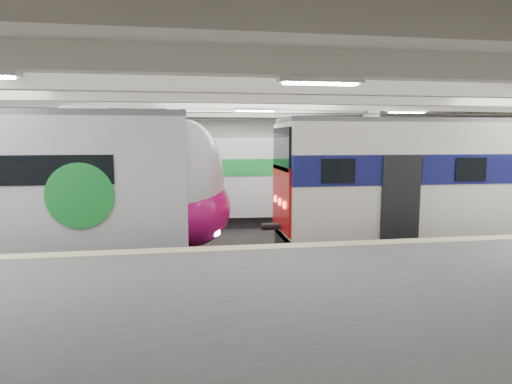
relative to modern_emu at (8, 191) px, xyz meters
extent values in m
cube|color=black|center=(7.87, 0.00, -2.36)|extent=(36.00, 24.00, 0.10)
cube|color=silver|center=(7.87, 0.00, 3.24)|extent=(36.00, 24.00, 0.20)
cube|color=beige|center=(7.87, 10.00, 0.44)|extent=(30.00, 0.10, 5.50)
cube|color=beige|center=(7.87, -10.00, 0.44)|extent=(30.00, 0.10, 5.50)
cube|color=#555558|center=(7.87, -6.50, -1.76)|extent=(30.00, 7.00, 1.10)
cube|color=beige|center=(7.87, -3.25, -1.20)|extent=(30.00, 0.50, 0.02)
cube|color=beige|center=(4.87, 3.00, 0.44)|extent=(0.50, 0.50, 5.50)
cube|color=beige|center=(12.87, 3.00, 0.44)|extent=(0.50, 0.50, 5.50)
cube|color=beige|center=(7.87, 0.00, 2.94)|extent=(30.00, 18.00, 0.50)
cube|color=#59544C|center=(7.87, 0.00, -2.23)|extent=(30.00, 1.52, 0.16)
cube|color=#59544C|center=(7.87, 5.50, -2.23)|extent=(30.00, 1.52, 0.16)
cylinder|color=black|center=(7.87, 0.00, 2.39)|extent=(30.00, 0.03, 0.03)
cylinder|color=black|center=(7.87, 5.50, 2.39)|extent=(30.00, 0.03, 0.03)
cube|color=white|center=(7.87, -2.00, 2.61)|extent=(26.00, 8.40, 0.12)
ellipsoid|color=silver|center=(5.37, 0.00, 0.19)|extent=(2.36, 2.92, 3.93)
ellipsoid|color=#B60F64|center=(5.49, 0.00, -0.69)|extent=(2.51, 2.98, 2.41)
cylinder|color=#198D31|center=(2.42, -1.52, -0.01)|extent=(1.85, 0.06, 1.85)
cube|color=white|center=(15.33, 0.00, 0.13)|extent=(13.67, 3.00, 3.89)
cube|color=navy|center=(15.33, 0.00, 0.60)|extent=(13.71, 3.06, 0.95)
cube|color=#AB0B0D|center=(8.45, 0.00, -0.41)|extent=(0.08, 2.55, 2.14)
cube|color=black|center=(8.45, 0.00, 1.22)|extent=(0.08, 2.40, 1.40)
cube|color=#4C4C51|center=(15.33, 0.00, 2.16)|extent=(13.67, 2.34, 0.16)
cube|color=black|center=(15.33, 0.00, -1.96)|extent=(13.67, 2.10, 0.70)
cube|color=silver|center=(5.31, 5.50, -0.10)|extent=(12.73, 3.11, 3.43)
cube|color=#198D31|center=(5.31, 5.50, 0.35)|extent=(12.77, 3.16, 0.72)
cube|color=#4C4C51|center=(5.31, 5.50, 1.70)|extent=(12.70, 2.66, 0.16)
cube|color=black|center=(5.31, 5.50, -2.01)|extent=(12.71, 2.84, 0.60)
camera|label=1|loc=(5.43, -13.82, 1.56)|focal=30.00mm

